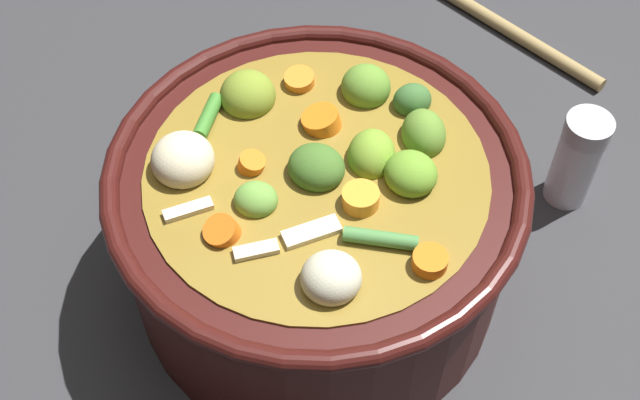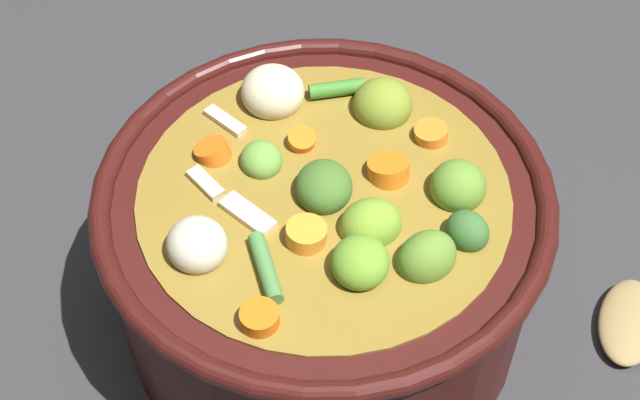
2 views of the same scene
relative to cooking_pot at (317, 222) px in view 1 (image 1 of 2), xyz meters
The scene contains 4 objects.
ground_plane 0.07m from the cooking_pot, 37.93° to the left, with size 1.10×1.10×0.00m, color #2D2D30.
cooking_pot is the anchor object (origin of this frame).
wooden_spoon 0.29m from the cooking_pot, behind, with size 0.16×0.21×0.02m.
salt_shaker 0.24m from the cooking_pot, 152.64° to the left, with size 0.04×0.04×0.09m.
Camera 1 is at (0.28, 0.25, 0.61)m, focal length 48.46 mm.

